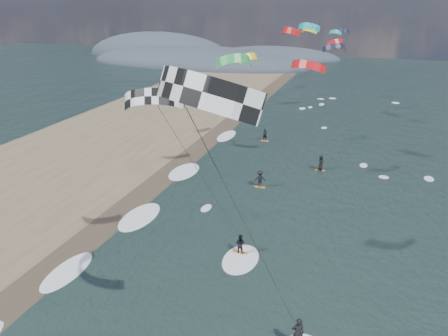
% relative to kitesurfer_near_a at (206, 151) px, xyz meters
% --- Properties ---
extents(wet_sand_strip, '(3.00, 240.00, 0.00)m').
position_rel_kitesurfer_near_a_xyz_m(wet_sand_strip, '(-14.76, 10.86, -13.02)').
color(wet_sand_strip, '#382D23').
rests_on(wet_sand_strip, ground).
extents(coastal_hills, '(80.00, 41.00, 15.00)m').
position_rel_kitesurfer_near_a_xyz_m(coastal_hills, '(-47.60, 108.73, -13.02)').
color(coastal_hills, '#3D4756').
rests_on(coastal_hills, ground).
extents(kitesurfer_near_a, '(8.22, 9.47, 16.58)m').
position_rel_kitesurfer_near_a_xyz_m(kitesurfer_near_a, '(0.00, 0.00, 0.00)').
color(kitesurfer_near_a, orange).
rests_on(kitesurfer_near_a, ground).
extents(kitesurfer_near_b, '(6.96, 8.67, 14.14)m').
position_rel_kitesurfer_near_a_xyz_m(kitesurfer_near_b, '(-4.88, 9.03, -4.09)').
color(kitesurfer_near_b, orange).
rests_on(kitesurfer_near_b, ground).
extents(far_kitesurfers, '(9.57, 15.62, 1.81)m').
position_rel_kitesurfer_near_a_xyz_m(far_kitesurfers, '(-3.11, 30.08, -12.13)').
color(far_kitesurfers, orange).
rests_on(far_kitesurfers, ground).
extents(bg_kite_field, '(11.14, 66.17, 5.69)m').
position_rel_kitesurfer_near_a_xyz_m(bg_kite_field, '(-3.88, 53.93, -1.02)').
color(bg_kite_field, yellow).
rests_on(bg_kite_field, ground).
extents(shoreline_surf, '(2.40, 79.40, 0.11)m').
position_rel_kitesurfer_near_a_xyz_m(shoreline_surf, '(-13.56, 15.61, -13.02)').
color(shoreline_surf, white).
rests_on(shoreline_surf, ground).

